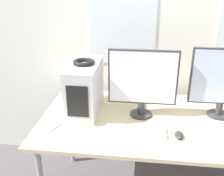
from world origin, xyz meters
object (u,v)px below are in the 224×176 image
pc_tower (85,88)px  keyboard (135,131)px  monitor_main (143,81)px  headphones (84,62)px  monitor_right_near (224,80)px  cell_phone (53,127)px  mouse (179,135)px

pc_tower → keyboard: (0.40, -0.27, -0.18)m
pc_tower → keyboard: size_ratio=1.16×
pc_tower → monitor_main: bearing=-2.7°
pc_tower → headphones: size_ratio=2.95×
monitor_main → monitor_right_near: 0.59m
cell_phone → headphones: bearing=80.7°
pc_tower → mouse: pc_tower is taller
mouse → pc_tower: bearing=157.2°
monitor_right_near → cell_phone: (-1.20, -0.32, -0.28)m
monitor_main → keyboard: size_ratio=1.25×
headphones → cell_phone: headphones is taller
keyboard → mouse: size_ratio=4.27×
headphones → monitor_main: size_ratio=0.31×
monitor_main → keyboard: (-0.03, -0.25, -0.27)m
headphones → cell_phone: (-0.18, -0.28, -0.40)m
monitor_main → headphones: bearing=177.2°
monitor_right_near → keyboard: monitor_right_near is taller
monitor_right_near → mouse: size_ratio=5.47×
pc_tower → keyboard: 0.52m
keyboard → cell_phone: keyboard is taller
keyboard → cell_phone: size_ratio=2.96×
pc_tower → monitor_right_near: bearing=2.4°
monitor_right_near → keyboard: 0.75m
headphones → monitor_right_near: bearing=2.3°
mouse → monitor_right_near: bearing=45.2°
pc_tower → cell_phone: bearing=-122.6°
cell_phone → monitor_right_near: bearing=38.2°
headphones → monitor_main: 0.45m
monitor_right_near → cell_phone: monitor_right_near is taller
cell_phone → monitor_main: bearing=46.0°
mouse → cell_phone: bearing=179.2°
monitor_right_near → keyboard: bearing=-153.5°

